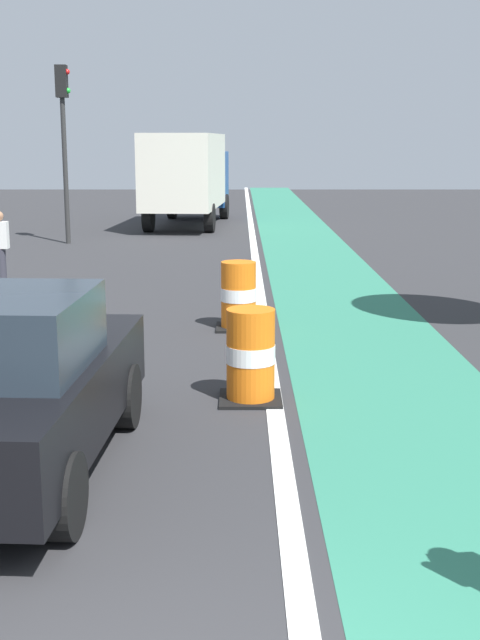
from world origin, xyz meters
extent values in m
cube|color=#2D755B|center=(2.40, 12.00, 0.00)|extent=(2.50, 80.00, 0.01)
cube|color=silver|center=(0.90, 12.00, 0.01)|extent=(0.20, 80.00, 0.01)
cube|color=black|center=(-1.61, 3.89, 0.70)|extent=(2.05, 4.19, 0.72)
cylinder|color=black|center=(-0.73, 5.12, 0.34)|extent=(0.32, 0.69, 0.68)
cylinder|color=black|center=(-0.86, 2.58, 0.34)|extent=(0.32, 0.69, 0.68)
cylinder|color=orange|center=(0.63, 6.04, 0.25)|extent=(0.56, 0.56, 0.42)
cylinder|color=white|center=(0.63, 6.04, 0.57)|extent=(0.57, 0.57, 0.21)
cylinder|color=orange|center=(0.63, 6.04, 0.88)|extent=(0.56, 0.56, 0.42)
cube|color=black|center=(0.63, 6.04, 0.02)|extent=(0.73, 0.73, 0.04)
cylinder|color=orange|center=(0.48, 9.89, 0.25)|extent=(0.56, 0.56, 0.42)
cylinder|color=white|center=(0.48, 9.89, 0.57)|extent=(0.57, 0.57, 0.21)
cylinder|color=orange|center=(0.48, 9.89, 0.88)|extent=(0.56, 0.56, 0.42)
cube|color=black|center=(0.48, 9.89, 0.02)|extent=(0.73, 0.73, 0.04)
cube|color=silver|center=(-1.42, 26.00, 1.98)|extent=(2.72, 5.76, 2.50)
cube|color=#19478C|center=(-1.12, 29.84, 1.53)|extent=(2.34, 2.06, 2.10)
cylinder|color=black|center=(-2.17, 29.72, 0.48)|extent=(0.37, 0.98, 0.96)
cylinder|color=black|center=(-0.11, 29.56, 0.48)|extent=(0.37, 0.98, 0.96)
cylinder|color=black|center=(-2.56, 24.69, 0.48)|extent=(0.37, 0.98, 0.96)
cylinder|color=black|center=(-0.50, 24.53, 0.48)|extent=(0.37, 0.98, 0.96)
cylinder|color=#2D2D2D|center=(-4.60, 21.46, 2.10)|extent=(0.14, 0.14, 4.20)
cube|color=black|center=(-4.60, 21.46, 4.65)|extent=(0.32, 0.32, 0.90)
sphere|color=red|center=(-4.43, 21.46, 4.91)|extent=(0.16, 0.16, 0.16)
sphere|color=green|center=(-4.43, 21.46, 4.39)|extent=(0.16, 0.16, 0.16)
cylinder|color=#33333D|center=(-4.33, 13.43, 0.43)|extent=(0.20, 0.20, 0.86)
cube|color=white|center=(-4.33, 13.43, 1.13)|extent=(0.34, 0.20, 0.54)
sphere|color=#9E7051|center=(-4.33, 13.43, 1.51)|extent=(0.20, 0.20, 0.20)
camera|label=1|loc=(0.50, -3.34, 2.97)|focal=47.02mm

